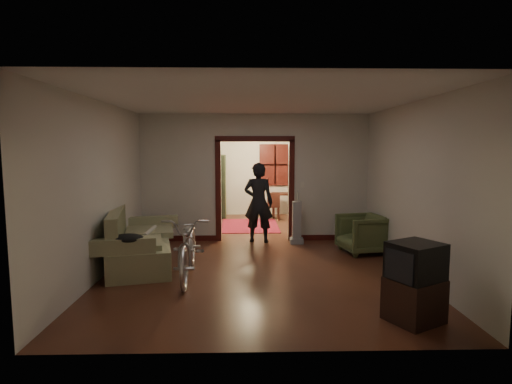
{
  "coord_description": "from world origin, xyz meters",
  "views": [
    {
      "loc": [
        -0.19,
        -8.08,
        2.05
      ],
      "look_at": [
        0.0,
        -0.3,
        1.2
      ],
      "focal_mm": 28.0,
      "sensor_mm": 36.0,
      "label": 1
    }
  ],
  "objects_px": {
    "armchair": "(362,234)",
    "locker": "(210,186)",
    "sofa": "(140,237)",
    "person": "(258,203)",
    "bicycle": "(189,245)",
    "desk": "(288,205)"
  },
  "relations": [
    {
      "from": "bicycle",
      "to": "locker",
      "type": "bearing_deg",
      "value": 88.76
    },
    {
      "from": "bicycle",
      "to": "person",
      "type": "bearing_deg",
      "value": 60.83
    },
    {
      "from": "locker",
      "to": "bicycle",
      "type": "bearing_deg",
      "value": -89.52
    },
    {
      "from": "sofa",
      "to": "person",
      "type": "relative_size",
      "value": 1.24
    },
    {
      "from": "person",
      "to": "desk",
      "type": "height_order",
      "value": "person"
    },
    {
      "from": "person",
      "to": "armchair",
      "type": "bearing_deg",
      "value": 165.14
    },
    {
      "from": "bicycle",
      "to": "locker",
      "type": "height_order",
      "value": "locker"
    },
    {
      "from": "bicycle",
      "to": "desk",
      "type": "xyz_separation_m",
      "value": [
        2.17,
        5.5,
        -0.15
      ]
    },
    {
      "from": "bicycle",
      "to": "armchair",
      "type": "relative_size",
      "value": 2.34
    },
    {
      "from": "locker",
      "to": "person",
      "type": "bearing_deg",
      "value": -67.98
    },
    {
      "from": "armchair",
      "to": "locker",
      "type": "xyz_separation_m",
      "value": [
        -3.35,
        4.09,
        0.56
      ]
    },
    {
      "from": "bicycle",
      "to": "armchair",
      "type": "distance_m",
      "value": 3.5
    },
    {
      "from": "bicycle",
      "to": "locker",
      "type": "relative_size",
      "value": 1.04
    },
    {
      "from": "armchair",
      "to": "locker",
      "type": "relative_size",
      "value": 0.45
    },
    {
      "from": "bicycle",
      "to": "person",
      "type": "height_order",
      "value": "person"
    },
    {
      "from": "bicycle",
      "to": "locker",
      "type": "distance_m",
      "value": 5.52
    },
    {
      "from": "sofa",
      "to": "person",
      "type": "xyz_separation_m",
      "value": [
        2.14,
        1.68,
        0.38
      ]
    },
    {
      "from": "bicycle",
      "to": "person",
      "type": "distance_m",
      "value": 2.68
    },
    {
      "from": "sofa",
      "to": "desk",
      "type": "height_order",
      "value": "sofa"
    },
    {
      "from": "armchair",
      "to": "desk",
      "type": "relative_size",
      "value": 0.85
    },
    {
      "from": "bicycle",
      "to": "desk",
      "type": "height_order",
      "value": "bicycle"
    },
    {
      "from": "bicycle",
      "to": "armchair",
      "type": "xyz_separation_m",
      "value": [
        3.2,
        1.41,
        -0.13
      ]
    }
  ]
}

